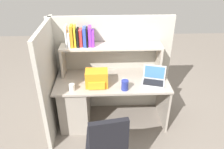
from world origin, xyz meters
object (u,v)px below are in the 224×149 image
at_px(paper_cup, 72,87).
at_px(snack_canister, 125,85).
at_px(office_chair, 107,149).
at_px(backpack, 97,79).
at_px(computer_mouse, 124,81).
at_px(laptop, 154,79).

height_order(paper_cup, snack_canister, snack_canister).
xyz_separation_m(snack_canister, office_chair, (-0.26, -0.70, -0.40)).
distance_m(backpack, paper_cup, 0.35).
height_order(computer_mouse, paper_cup, paper_cup).
xyz_separation_m(backpack, paper_cup, (-0.32, -0.11, -0.06)).
bearing_deg(computer_mouse, office_chair, -82.05).
relative_size(laptop, office_chair, 0.40).
height_order(backpack, snack_canister, backpack).
bearing_deg(paper_cup, laptop, 8.50).
bearing_deg(snack_canister, office_chair, -110.31).
distance_m(laptop, backpack, 0.80).
distance_m(paper_cup, snack_canister, 0.70).
bearing_deg(backpack, computer_mouse, 12.56).
bearing_deg(backpack, office_chair, -82.22).
distance_m(laptop, office_chair, 1.17).
relative_size(computer_mouse, snack_canister, 0.76).
bearing_deg(paper_cup, backpack, 17.95).
height_order(backpack, computer_mouse, backpack).
height_order(laptop, snack_canister, laptop).
bearing_deg(computer_mouse, snack_canister, -67.11).
distance_m(computer_mouse, snack_canister, 0.20).
bearing_deg(office_chair, computer_mouse, -115.71).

